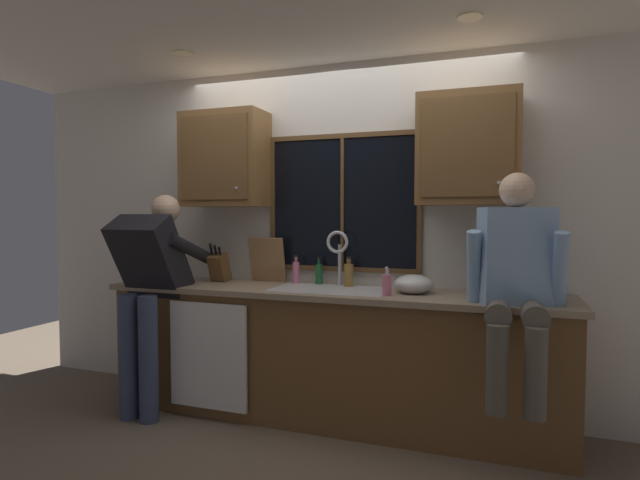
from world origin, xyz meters
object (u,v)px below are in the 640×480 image
(bottle_tall_clear, at_px, (296,272))
(bottle_amber_small, at_px, (349,274))
(person_standing, at_px, (149,280))
(cutting_board, at_px, (267,260))
(mixing_bowl, at_px, (414,284))
(soap_dispenser, at_px, (387,284))
(person_sitting_on_counter, at_px, (516,274))
(bottle_green_glass, at_px, (319,273))
(knife_block, at_px, (219,268))

(bottle_tall_clear, bearing_deg, bottle_amber_small, -3.14)
(person_standing, relative_size, cutting_board, 4.57)
(bottle_tall_clear, bearing_deg, person_standing, -150.38)
(mixing_bowl, relative_size, soap_dispenser, 1.38)
(person_sitting_on_counter, bearing_deg, bottle_amber_small, 158.29)
(person_sitting_on_counter, xyz_separation_m, bottle_green_glass, (-1.35, 0.49, -0.10))
(person_sitting_on_counter, relative_size, soap_dispenser, 6.74)
(bottle_tall_clear, bearing_deg, person_sitting_on_counter, -16.90)
(person_standing, distance_m, soap_dispenser, 1.69)
(bottle_amber_small, bearing_deg, bottle_tall_clear, 176.86)
(person_standing, distance_m, mixing_bowl, 1.86)
(person_sitting_on_counter, height_order, knife_block, person_sitting_on_counter)
(mixing_bowl, xyz_separation_m, bottle_tall_clear, (-0.91, 0.16, 0.03))
(soap_dispenser, distance_m, bottle_amber_small, 0.45)
(cutting_board, xyz_separation_m, bottle_amber_small, (0.67, -0.04, -0.08))
(soap_dispenser, relative_size, bottle_green_glass, 0.94)
(knife_block, distance_m, mixing_bowl, 1.51)
(person_sitting_on_counter, bearing_deg, mixing_bowl, 154.11)
(mixing_bowl, bearing_deg, knife_block, 177.76)
(bottle_green_glass, relative_size, bottle_tall_clear, 0.94)
(person_standing, distance_m, person_sitting_on_counter, 2.45)
(cutting_board, bearing_deg, mixing_bowl, -9.01)
(person_standing, bearing_deg, cutting_board, 38.95)
(bottle_amber_small, bearing_deg, knife_block, -175.43)
(person_standing, relative_size, bottle_tall_clear, 7.48)
(cutting_board, relative_size, mixing_bowl, 1.34)
(mixing_bowl, xyz_separation_m, bottle_amber_small, (-0.49, 0.14, 0.03))
(person_standing, relative_size, knife_block, 4.93)
(knife_block, relative_size, cutting_board, 0.93)
(knife_block, xyz_separation_m, mixing_bowl, (1.51, -0.06, -0.05))
(knife_block, height_order, bottle_amber_small, knife_block)
(soap_dispenser, bearing_deg, person_standing, -173.15)
(person_sitting_on_counter, xyz_separation_m, mixing_bowl, (-0.62, 0.30, -0.13))
(bottle_tall_clear, bearing_deg, bottle_green_glass, 8.60)
(person_standing, distance_m, cutting_board, 0.87)
(person_standing, height_order, mixing_bowl, person_standing)
(bottle_green_glass, bearing_deg, knife_block, -170.40)
(knife_block, distance_m, bottle_tall_clear, 0.61)
(knife_block, bearing_deg, bottle_amber_small, 4.57)
(person_sitting_on_counter, relative_size, knife_block, 3.92)
(bottle_green_glass, bearing_deg, cutting_board, -179.13)
(person_standing, xyz_separation_m, cutting_board, (0.67, 0.54, 0.12))
(knife_block, height_order, bottle_green_glass, knife_block)
(person_sitting_on_counter, distance_m, bottle_tall_clear, 1.60)
(knife_block, relative_size, bottle_tall_clear, 1.52)
(bottle_green_glass, xyz_separation_m, bottle_tall_clear, (-0.17, -0.03, 0.01))
(knife_block, distance_m, bottle_amber_small, 1.02)
(cutting_board, bearing_deg, soap_dispenser, -18.63)
(mixing_bowl, bearing_deg, bottle_tall_clear, 169.80)
(cutting_board, height_order, bottle_tall_clear, cutting_board)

